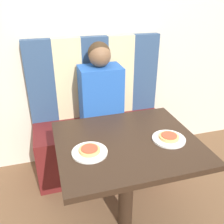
% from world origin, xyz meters
% --- Properties ---
extents(ground_plane, '(12.00, 12.00, 0.00)m').
position_xyz_m(ground_plane, '(0.00, 0.00, 0.00)').
color(ground_plane, brown).
extents(wall_back, '(7.00, 0.05, 2.60)m').
position_xyz_m(wall_back, '(0.00, 0.95, 1.30)').
color(wall_back, beige).
rests_on(wall_back, ground_plane).
extents(booth_seat, '(1.15, 0.46, 0.47)m').
position_xyz_m(booth_seat, '(0.00, 0.66, 0.23)').
color(booth_seat, '#5B1919').
rests_on(booth_seat, ground_plane).
extents(booth_backrest, '(1.15, 0.07, 0.70)m').
position_xyz_m(booth_backrest, '(0.00, 0.86, 0.82)').
color(booth_backrest, navy).
rests_on(booth_backrest, booth_seat).
extents(dining_table, '(0.84, 0.72, 0.70)m').
position_xyz_m(dining_table, '(0.00, 0.00, 0.60)').
color(dining_table, black).
rests_on(dining_table, ground_plane).
extents(person, '(0.34, 0.24, 0.69)m').
position_xyz_m(person, '(0.00, 0.67, 0.79)').
color(person, '#2356B2').
rests_on(person, booth_seat).
extents(plate_left, '(0.20, 0.20, 0.01)m').
position_xyz_m(plate_left, '(-0.24, -0.06, 0.71)').
color(plate_left, white).
rests_on(plate_left, dining_table).
extents(plate_right, '(0.20, 0.20, 0.01)m').
position_xyz_m(plate_right, '(0.24, -0.06, 0.71)').
color(plate_right, white).
rests_on(plate_right, dining_table).
extents(pizza_left, '(0.12, 0.12, 0.02)m').
position_xyz_m(pizza_left, '(-0.24, -0.06, 0.72)').
color(pizza_left, tan).
rests_on(pizza_left, plate_left).
extents(pizza_right, '(0.12, 0.12, 0.02)m').
position_xyz_m(pizza_right, '(0.24, -0.06, 0.72)').
color(pizza_right, tan).
rests_on(pizza_right, plate_right).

